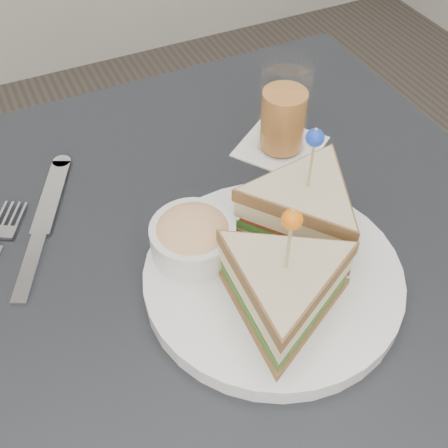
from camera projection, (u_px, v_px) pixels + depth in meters
table at (220, 300)px, 0.71m from camera, size 0.80×0.80×0.75m
plate_meal at (279, 253)px, 0.60m from camera, size 0.32×0.30×0.17m
cutlery_knife at (42, 228)px, 0.68m from camera, size 0.13×0.23×0.01m
drink_set at (284, 112)px, 0.75m from camera, size 0.15×0.15×0.14m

